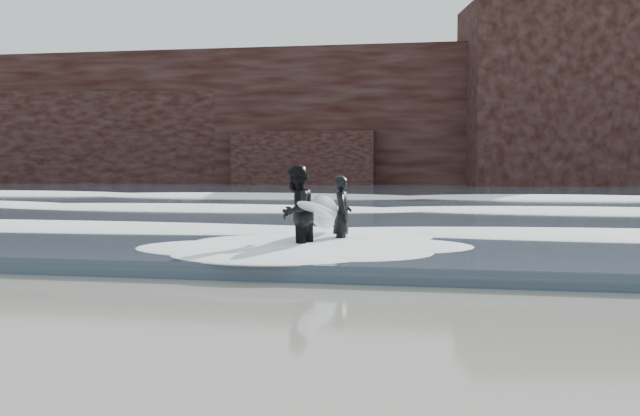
# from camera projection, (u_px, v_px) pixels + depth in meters

# --- Properties ---
(ground) EXTENTS (120.00, 120.00, 0.00)m
(ground) POSITION_uv_depth(u_px,v_px,m) (283.00, 329.00, 8.26)
(ground) COLOR #866151
(ground) RESTS_ON ground
(sea) EXTENTS (90.00, 52.00, 0.30)m
(sea) POSITION_uv_depth(u_px,v_px,m) (410.00, 196.00, 36.75)
(sea) COLOR #2F3D4D
(sea) RESTS_ON ground
(headland) EXTENTS (70.00, 9.00, 10.00)m
(headland) POSITION_uv_depth(u_px,v_px,m) (422.00, 120.00, 53.13)
(headland) COLOR black
(headland) RESTS_ON ground
(foam_near) EXTENTS (60.00, 3.20, 0.20)m
(foam_near) POSITION_uv_depth(u_px,v_px,m) (367.00, 225.00, 17.08)
(foam_near) COLOR white
(foam_near) RESTS_ON sea
(foam_mid) EXTENTS (60.00, 4.00, 0.24)m
(foam_mid) POSITION_uv_depth(u_px,v_px,m) (390.00, 206.00, 23.96)
(foam_mid) COLOR white
(foam_mid) RESTS_ON sea
(foam_far) EXTENTS (60.00, 4.80, 0.30)m
(foam_far) POSITION_uv_depth(u_px,v_px,m) (405.00, 193.00, 32.80)
(foam_far) COLOR white
(foam_far) RESTS_ON sea
(surfer_left) EXTENTS (1.10, 2.25, 1.64)m
(surfer_left) POSITION_uv_depth(u_px,v_px,m) (337.00, 214.00, 14.86)
(surfer_left) COLOR black
(surfer_left) RESTS_ON ground
(surfer_right) EXTENTS (1.25, 2.06, 1.87)m
(surfer_right) POSITION_uv_depth(u_px,v_px,m) (298.00, 213.00, 13.82)
(surfer_right) COLOR black
(surfer_right) RESTS_ON ground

